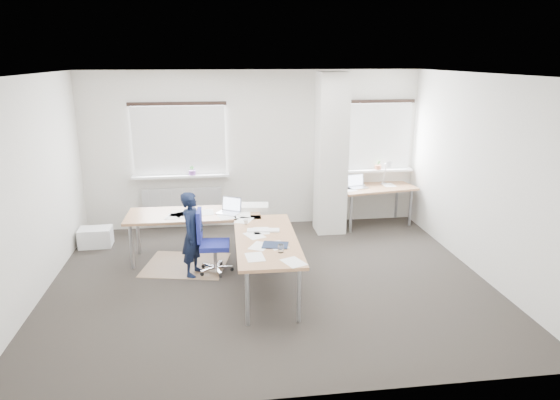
{
  "coord_description": "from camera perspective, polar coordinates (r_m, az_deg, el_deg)",
  "views": [
    {
      "loc": [
        -0.7,
        -6.35,
        3.01
      ],
      "look_at": [
        0.27,
        0.9,
        0.91
      ],
      "focal_mm": 32.0,
      "sensor_mm": 36.0,
      "label": 1
    }
  ],
  "objects": [
    {
      "name": "task_chair",
      "position": [
        7.29,
        -7.7,
        -6.25
      ],
      "size": [
        0.51,
        0.51,
        0.94
      ],
      "rotation": [
        0.0,
        0.0,
        -0.05
      ],
      "color": "navy",
      "rests_on": "ground"
    },
    {
      "name": "room_shell",
      "position": [
        6.98,
        -0.22,
        5.61
      ],
      "size": [
        6.04,
        5.04,
        2.82
      ],
      "color": "silver",
      "rests_on": "ground"
    },
    {
      "name": "ground",
      "position": [
        7.06,
        -1.21,
        -9.19
      ],
      "size": [
        6.0,
        6.0,
        0.0
      ],
      "primitive_type": "plane",
      "color": "#2A2522",
      "rests_on": "ground"
    },
    {
      "name": "floor_mat",
      "position": [
        7.69,
        -10.7,
        -7.28
      ],
      "size": [
        1.37,
        1.23,
        0.01
      ],
      "primitive_type": "cube",
      "rotation": [
        0.0,
        0.0,
        -0.21
      ],
      "color": "#836447",
      "rests_on": "ground"
    },
    {
      "name": "desk_main",
      "position": [
        7.11,
        -5.65,
        -3.07
      ],
      "size": [
        2.4,
        2.65,
        0.96
      ],
      "rotation": [
        0.0,
        0.0,
        -0.02
      ],
      "color": "brown",
      "rests_on": "ground"
    },
    {
      "name": "person",
      "position": [
        7.14,
        -9.95,
        -3.86
      ],
      "size": [
        0.44,
        0.52,
        1.22
      ],
      "primitive_type": "imported",
      "rotation": [
        0.0,
        0.0,
        1.18
      ],
      "color": "black",
      "rests_on": "ground"
    },
    {
      "name": "desk_side",
      "position": [
        9.27,
        10.85,
        1.24
      ],
      "size": [
        1.5,
        0.93,
        1.22
      ],
      "rotation": [
        0.0,
        0.0,
        0.17
      ],
      "color": "brown",
      "rests_on": "ground"
    },
    {
      "name": "white_crate",
      "position": [
        8.77,
        -20.31,
        -4.0
      ],
      "size": [
        0.52,
        0.38,
        0.31
      ],
      "primitive_type": "cube",
      "rotation": [
        0.0,
        0.0,
        0.03
      ],
      "color": "white",
      "rests_on": "ground"
    }
  ]
}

